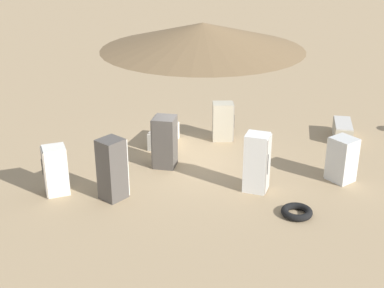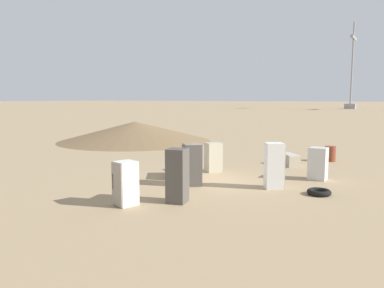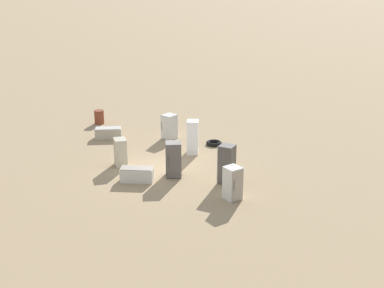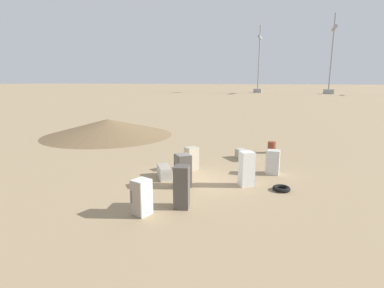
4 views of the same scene
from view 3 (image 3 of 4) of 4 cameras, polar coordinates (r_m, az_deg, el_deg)
name	(u,v)px [view 3 (image 3 of 4)]	position (r m, az deg, el deg)	size (l,w,h in m)	color
ground_plane	(165,170)	(27.20, -2.87, -2.79)	(1000.00, 1000.00, 0.00)	#9E8460
discarded_fridge_0	(193,137)	(29.15, 0.08, 0.75)	(0.91, 0.94, 1.87)	white
discarded_fridge_1	(233,183)	(23.79, 4.37, -4.20)	(0.86, 0.81, 1.53)	silver
discarded_fridge_2	(120,152)	(27.73, -7.64, -0.88)	(0.97, 0.93, 1.47)	#B2A88E
discarded_fridge_3	(108,133)	(32.16, -8.91, 1.17)	(1.58, 1.50, 0.65)	#B2A88E
discarded_fridge_4	(173,160)	(26.11, -2.00, -1.67)	(1.05, 1.05, 1.76)	#4C4742
discarded_fridge_5	(137,174)	(25.88, -5.90, -3.24)	(1.68, 1.40, 0.69)	beige
discarded_fridge_6	(226,164)	(25.37, 3.70, -2.17)	(0.83, 0.77, 1.91)	#4C4742
discarded_fridge_7	(169,127)	(31.64, -2.45, 1.86)	(0.70, 0.80, 1.46)	silver
scrap_tire	(214,143)	(30.74, 2.35, 0.10)	(0.90, 0.90, 0.21)	black
rusty_barrel	(99,117)	(35.05, -9.87, 2.86)	(0.62, 0.62, 0.89)	brown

